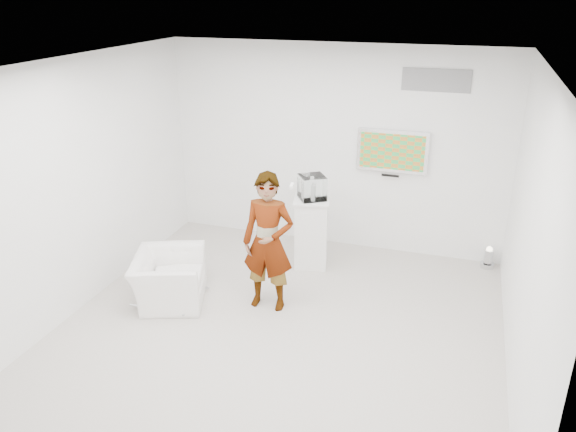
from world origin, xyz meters
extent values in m
cube|color=#BDB5AD|center=(0.00, 0.00, 0.01)|extent=(5.00, 5.00, 0.01)
cube|color=#2F2F31|center=(0.00, 0.00, 3.00)|extent=(5.00, 5.00, 0.01)
cube|color=white|center=(0.00, 2.50, 1.50)|extent=(5.00, 0.01, 3.00)
cube|color=white|center=(0.00, -2.50, 1.50)|extent=(5.00, 0.01, 3.00)
cube|color=white|center=(-2.50, 0.00, 1.50)|extent=(0.01, 5.00, 3.00)
cube|color=white|center=(2.50, 0.00, 1.50)|extent=(0.01, 5.00, 3.00)
cube|color=silver|center=(0.85, 2.45, 1.55)|extent=(1.00, 0.08, 0.60)
cube|color=slate|center=(1.35, 2.49, 2.55)|extent=(0.90, 0.02, 0.30)
imported|color=white|center=(-0.29, 0.42, 0.87)|extent=(0.65, 0.44, 1.73)
imported|color=white|center=(-1.52, 0.15, 0.31)|extent=(1.11, 1.18, 0.62)
cube|color=white|center=(-0.10, 1.65, 0.50)|extent=(0.58, 0.58, 1.01)
cylinder|color=silver|center=(2.31, 2.34, 0.15)|extent=(0.22, 0.22, 0.30)
cube|color=white|center=(-0.10, 1.65, 1.17)|extent=(0.46, 0.46, 0.33)
cube|color=white|center=(-0.10, 1.65, 1.12)|extent=(0.10, 0.17, 0.23)
cube|color=white|center=(-0.05, 0.58, 1.56)|extent=(0.06, 0.14, 0.04)
camera|label=1|loc=(1.82, -5.29, 3.72)|focal=35.00mm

